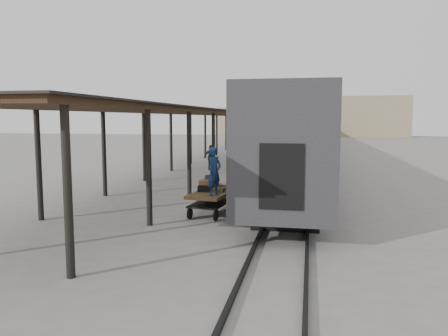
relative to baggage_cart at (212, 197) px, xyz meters
The scene contains 11 objects.
ground 0.74m from the baggage_cart, 168.07° to the right, with size 160.00×160.00×0.00m, color slate.
train 33.90m from the baggage_cart, 85.17° to the left, with size 3.45×76.01×4.01m.
canopy 24.45m from the baggage_cart, 98.89° to the left, with size 4.90×64.30×4.15m.
rails 34.05m from the baggage_cart, 85.19° to the left, with size 1.54×150.00×0.12m.
building_far 79.19m from the baggage_cart, 80.06° to the left, with size 18.00×10.00×8.00m, color tan.
building_left 82.61m from the baggage_cart, 97.20° to the left, with size 12.00×8.00×6.00m, color tan.
baggage_cart is the anchor object (origin of this frame).
suitcase_stack 0.57m from the baggage_cart, 100.17° to the left, with size 1.18×1.05×0.57m.
luggage_tug 18.67m from the baggage_cart, 95.95° to the left, with size 1.37×1.66×1.27m.
porter 1.28m from the baggage_cart, 68.96° to the right, with size 0.63×0.41×1.73m, color navy.
pedestrian 14.29m from the baggage_cart, 102.93° to the left, with size 1.04×0.43×1.78m, color black.
Camera 1 is at (3.93, -15.75, 3.61)m, focal length 35.00 mm.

